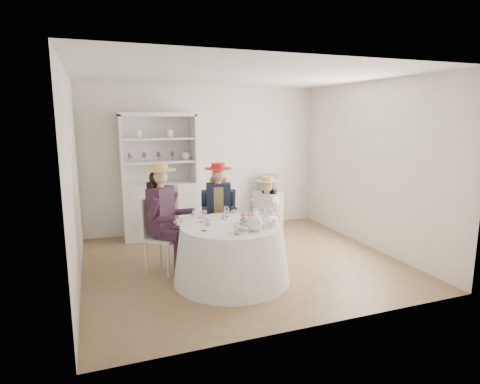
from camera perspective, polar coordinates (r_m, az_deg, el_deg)
name	(u,v)px	position (r m, az deg, el deg)	size (l,w,h in m)	color
ground	(242,262)	(6.08, 0.33, -9.94)	(4.50, 4.50, 0.00)	brown
ceiling	(243,75)	(5.72, 0.36, 16.30)	(4.50, 4.50, 0.00)	white
wall_back	(205,159)	(7.63, -4.99, 4.71)	(4.50, 4.50, 0.00)	silver
wall_front	(315,199)	(3.96, 10.63, -1.04)	(4.50, 4.50, 0.00)	silver
wall_left	(73,181)	(5.38, -22.67, 1.40)	(4.50, 4.50, 0.00)	silver
wall_right	(372,166)	(6.86, 18.24, 3.53)	(4.50, 4.50, 0.00)	silver
tea_table	(232,253)	(5.32, -1.21, -8.65)	(1.53, 1.53, 0.76)	white
hutch	(160,194)	(7.30, -11.33, -0.23)	(1.46, 0.89, 2.21)	silver
side_table	(268,209)	(7.96, 4.02, -2.39)	(0.44, 0.44, 0.68)	silver
hatbox	(268,183)	(7.86, 4.06, 1.23)	(0.33, 0.33, 0.33)	black
guest_left	(163,212)	(5.57, -10.93, -2.80)	(0.65, 0.64, 1.53)	silver
guest_mid	(218,204)	(6.14, -3.08, -1.74)	(0.55, 0.59, 1.45)	silver
guest_right	(266,213)	(6.06, 3.69, -2.96)	(0.54, 0.51, 1.27)	silver
spare_chair	(169,211)	(6.91, -10.08, -2.73)	(0.57, 0.57, 1.04)	silver
teacup_a	(208,223)	(5.20, -4.58, -4.37)	(0.08, 0.08, 0.06)	white
teacup_b	(224,217)	(5.47, -2.30, -3.59)	(0.07, 0.07, 0.06)	white
teacup_c	(251,219)	(5.36, 1.51, -3.86)	(0.08, 0.08, 0.07)	white
flower_bowl	(247,222)	(5.25, 1.05, -4.22)	(0.23, 0.23, 0.06)	white
flower_arrangement	(249,218)	(5.23, 1.26, -3.68)	(0.17, 0.17, 0.06)	#CA6580
table_teapot	(255,224)	(4.92, 2.15, -4.51)	(0.28, 0.20, 0.21)	white
sandwich_plate	(240,231)	(4.89, -0.04, -5.52)	(0.23, 0.23, 0.05)	white
cupcake_stand	(268,220)	(5.13, 3.99, -3.93)	(0.25, 0.25, 0.24)	white
stemware_set	(231,219)	(5.19, -1.23, -3.87)	(0.89, 0.93, 0.15)	white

